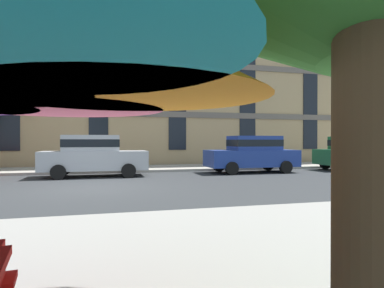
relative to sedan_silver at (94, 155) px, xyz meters
name	(u,v)px	position (x,y,z in m)	size (l,w,h in m)	color
ground_plane	(93,188)	(0.09, -3.70, -0.95)	(120.00, 120.00, 0.00)	#2D3033
sidewalk_far	(98,169)	(0.09, 3.10, -0.89)	(56.00, 3.60, 0.12)	#9E998E
apartment_building	(100,36)	(0.09, 11.29, 8.65)	(42.57, 12.08, 19.20)	tan
sedan_silver	(94,155)	(0.00, 0.00, 0.00)	(4.40, 1.98, 1.78)	#A8AAB2
sedan_blue	(252,153)	(7.42, 0.00, 0.00)	(4.40, 1.98, 1.78)	navy
sedan_green	(357,152)	(13.51, 0.00, 0.00)	(4.40, 1.98, 1.78)	#195933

